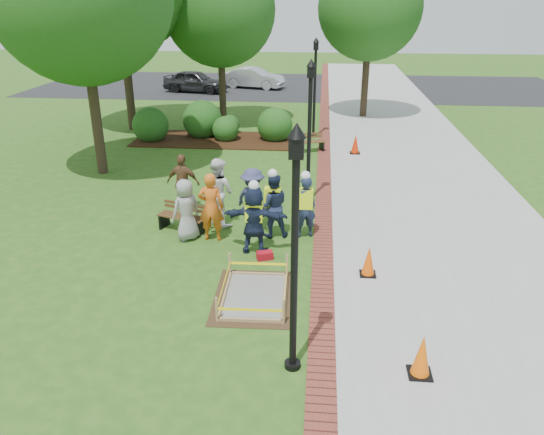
# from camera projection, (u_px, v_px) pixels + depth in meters

# --- Properties ---
(ground) EXTENTS (100.00, 100.00, 0.00)m
(ground) POSITION_uv_depth(u_px,v_px,m) (245.00, 278.00, 11.99)
(ground) COLOR #285116
(ground) RESTS_ON ground
(sidewalk) EXTENTS (6.00, 60.00, 0.02)m
(sidewalk) POSITION_uv_depth(u_px,v_px,m) (407.00, 158.00, 20.72)
(sidewalk) COLOR #9E9E99
(sidewalk) RESTS_ON ground
(brick_edging) EXTENTS (0.50, 60.00, 0.03)m
(brick_edging) POSITION_uv_depth(u_px,v_px,m) (324.00, 155.00, 21.00)
(brick_edging) COLOR maroon
(brick_edging) RESTS_ON ground
(mulch_bed) EXTENTS (7.00, 3.00, 0.05)m
(mulch_bed) POSITION_uv_depth(u_px,v_px,m) (216.00, 140.00, 23.24)
(mulch_bed) COLOR #381E0F
(mulch_bed) RESTS_ON ground
(parking_lot) EXTENTS (36.00, 12.00, 0.01)m
(parking_lot) POSITION_uv_depth(u_px,v_px,m) (300.00, 86.00, 36.74)
(parking_lot) COLOR black
(parking_lot) RESTS_ON ground
(wet_concrete_pad) EXTENTS (1.77, 2.35, 0.55)m
(wet_concrete_pad) POSITION_uv_depth(u_px,v_px,m) (255.00, 288.00, 11.14)
(wet_concrete_pad) COLOR #47331E
(wet_concrete_pad) RESTS_ON ground
(bench_near) EXTENTS (1.42, 0.84, 0.73)m
(bench_near) POSITION_uv_depth(u_px,v_px,m) (182.00, 222.00, 14.31)
(bench_near) COLOR #523D1C
(bench_near) RESTS_ON ground
(bench_far) EXTENTS (1.41, 0.92, 0.73)m
(bench_far) POSITION_uv_depth(u_px,v_px,m) (308.00, 146.00, 21.44)
(bench_far) COLOR brown
(bench_far) RESTS_ON ground
(cone_front) EXTENTS (0.40, 0.40, 0.79)m
(cone_front) POSITION_uv_depth(u_px,v_px,m) (422.00, 357.00, 8.79)
(cone_front) COLOR black
(cone_front) RESTS_ON ground
(cone_back) EXTENTS (0.37, 0.37, 0.72)m
(cone_back) POSITION_uv_depth(u_px,v_px,m) (369.00, 262.00, 11.97)
(cone_back) COLOR black
(cone_back) RESTS_ON ground
(cone_far) EXTENTS (0.40, 0.40, 0.80)m
(cone_far) POSITION_uv_depth(u_px,v_px,m) (355.00, 144.00, 21.13)
(cone_far) COLOR black
(cone_far) RESTS_ON ground
(toolbox) EXTENTS (0.43, 0.33, 0.19)m
(toolbox) POSITION_uv_depth(u_px,v_px,m) (265.00, 255.00, 12.81)
(toolbox) COLOR #AA0D1C
(toolbox) RESTS_ON ground
(lamp_near) EXTENTS (0.28, 0.28, 4.26)m
(lamp_near) POSITION_uv_depth(u_px,v_px,m) (295.00, 237.00, 8.17)
(lamp_near) COLOR black
(lamp_near) RESTS_ON ground
(lamp_mid) EXTENTS (0.28, 0.28, 4.26)m
(lamp_mid) POSITION_uv_depth(u_px,v_px,m) (310.00, 122.00, 15.50)
(lamp_mid) COLOR black
(lamp_mid) RESTS_ON ground
(lamp_far) EXTENTS (0.28, 0.28, 4.26)m
(lamp_far) POSITION_uv_depth(u_px,v_px,m) (315.00, 80.00, 22.83)
(lamp_far) COLOR black
(lamp_far) RESTS_ON ground
(tree_back) EXTENTS (5.09, 5.09, 7.81)m
(tree_back) POSITION_uv_depth(u_px,v_px,m) (220.00, 10.00, 23.99)
(tree_back) COLOR #3D2D1E
(tree_back) RESTS_ON ground
(tree_right) EXTENTS (5.08, 5.08, 7.85)m
(tree_right) POSITION_uv_depth(u_px,v_px,m) (370.00, 8.00, 25.73)
(tree_right) COLOR #3D2D1E
(tree_right) RESTS_ON ground
(shrub_a) EXTENTS (1.56, 1.56, 1.56)m
(shrub_a) POSITION_uv_depth(u_px,v_px,m) (152.00, 140.00, 23.22)
(shrub_a) COLOR #1C4614
(shrub_a) RESTS_ON ground
(shrub_b) EXTENTS (1.74, 1.74, 1.74)m
(shrub_b) POSITION_uv_depth(u_px,v_px,m) (203.00, 136.00, 23.90)
(shrub_b) COLOR #1C4614
(shrub_b) RESTS_ON ground
(shrub_c) EXTENTS (1.15, 1.15, 1.15)m
(shrub_c) POSITION_uv_depth(u_px,v_px,m) (226.00, 140.00, 23.20)
(shrub_c) COLOR #1C4614
(shrub_c) RESTS_ON ground
(shrub_d) EXTENTS (1.54, 1.54, 1.54)m
(shrub_d) POSITION_uv_depth(u_px,v_px,m) (275.00, 140.00, 23.28)
(shrub_d) COLOR #1C4614
(shrub_d) RESTS_ON ground
(shrub_e) EXTENTS (0.92, 0.92, 0.92)m
(shrub_e) POSITION_uv_depth(u_px,v_px,m) (230.00, 133.00, 24.37)
(shrub_e) COLOR #1C4614
(shrub_e) RESTS_ON ground
(casual_person_a) EXTENTS (0.61, 0.60, 1.63)m
(casual_person_a) POSITION_uv_depth(u_px,v_px,m) (186.00, 210.00, 13.60)
(casual_person_a) COLOR gray
(casual_person_a) RESTS_ON ground
(casual_person_b) EXTENTS (0.58, 0.38, 1.81)m
(casual_person_b) POSITION_uv_depth(u_px,v_px,m) (211.00, 207.00, 13.52)
(casual_person_b) COLOR #D75F19
(casual_person_b) RESTS_ON ground
(casual_person_c) EXTENTS (0.72, 0.66, 1.88)m
(casual_person_c) POSITION_uv_depth(u_px,v_px,m) (218.00, 192.00, 14.47)
(casual_person_c) COLOR white
(casual_person_c) RESTS_ON ground
(casual_person_d) EXTENTS (0.59, 0.43, 1.71)m
(casual_person_d) POSITION_uv_depth(u_px,v_px,m) (183.00, 183.00, 15.41)
(casual_person_d) COLOR brown
(casual_person_d) RESTS_ON ground
(casual_person_e) EXTENTS (0.66, 0.62, 1.74)m
(casual_person_e) POSITION_uv_depth(u_px,v_px,m) (253.00, 200.00, 14.10)
(casual_person_e) COLOR #373A61
(casual_person_e) RESTS_ON ground
(hivis_worker_a) EXTENTS (0.58, 0.40, 1.87)m
(hivis_worker_a) POSITION_uv_depth(u_px,v_px,m) (254.00, 217.00, 12.85)
(hivis_worker_a) COLOR #1B2848
(hivis_worker_a) RESTS_ON ground
(hivis_worker_b) EXTENTS (0.61, 0.49, 1.81)m
(hivis_worker_b) POSITION_uv_depth(u_px,v_px,m) (305.00, 205.00, 13.70)
(hivis_worker_b) COLOR #171D3E
(hivis_worker_b) RESTS_ON ground
(hivis_worker_c) EXTENTS (0.60, 0.44, 1.85)m
(hivis_worker_c) POSITION_uv_depth(u_px,v_px,m) (273.00, 203.00, 13.73)
(hivis_worker_c) COLOR #16243B
(hivis_worker_c) RESTS_ON ground
(parked_car_a) EXTENTS (2.89, 4.97, 1.52)m
(parked_car_a) POSITION_uv_depth(u_px,v_px,m) (196.00, 92.00, 34.57)
(parked_car_a) COLOR #232325
(parked_car_a) RESTS_ON ground
(parked_car_b) EXTENTS (3.04, 4.88, 1.48)m
(parked_car_b) POSITION_uv_depth(u_px,v_px,m) (254.00, 88.00, 36.02)
(parked_car_b) COLOR silver
(parked_car_b) RESTS_ON ground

